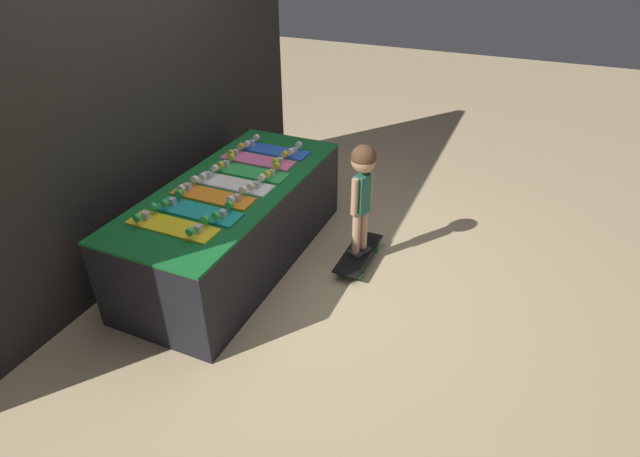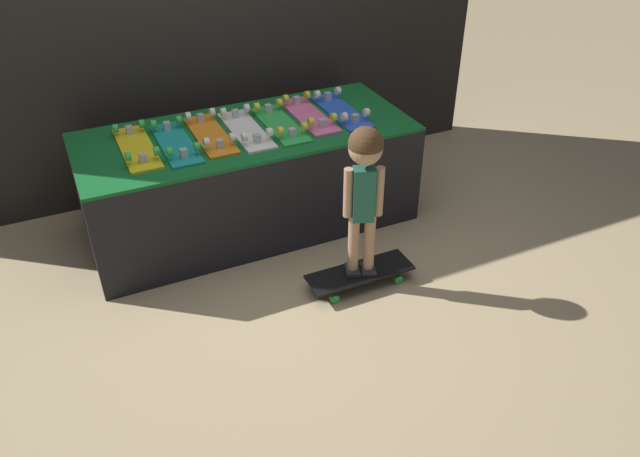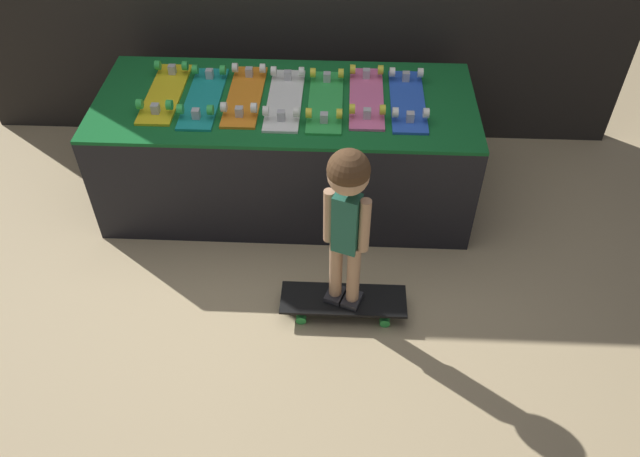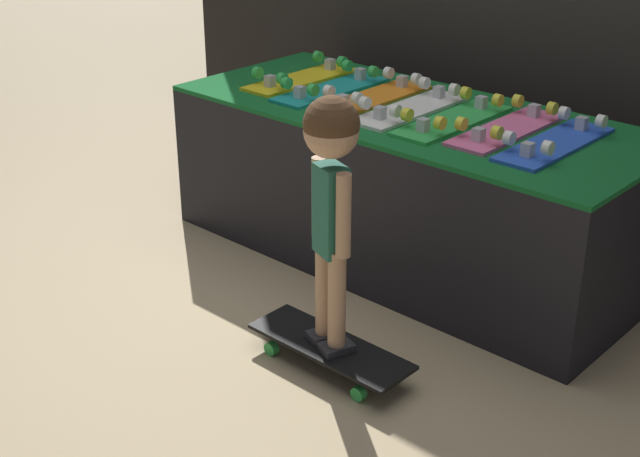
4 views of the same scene
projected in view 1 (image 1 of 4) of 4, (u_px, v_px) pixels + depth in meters
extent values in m
plane|color=tan|center=(301.00, 275.00, 3.89)|extent=(16.00, 16.00, 0.00)
cube|color=black|center=(143.00, 109.00, 3.70)|extent=(4.22, 0.10, 2.33)
cube|color=black|center=(236.00, 224.00, 3.91)|extent=(2.09, 0.88, 0.66)
cube|color=#146028|center=(232.00, 186.00, 3.73)|extent=(2.09, 0.88, 0.02)
cube|color=yellow|center=(172.00, 226.00, 3.20)|extent=(0.19, 0.62, 0.01)
cube|color=#B7B7BC|center=(146.00, 216.00, 3.26)|extent=(0.04, 0.04, 0.05)
cylinder|color=green|center=(153.00, 207.00, 3.30)|extent=(0.03, 0.05, 0.05)
cylinder|color=green|center=(137.00, 218.00, 3.18)|extent=(0.03, 0.05, 0.05)
cube|color=#B7B7BC|center=(198.00, 229.00, 3.12)|extent=(0.04, 0.04, 0.05)
cylinder|color=green|center=(205.00, 219.00, 3.17)|extent=(0.03, 0.05, 0.05)
cylinder|color=green|center=(190.00, 232.00, 3.04)|extent=(0.03, 0.05, 0.05)
cube|color=teal|center=(198.00, 212.00, 3.36)|extent=(0.19, 0.62, 0.01)
cube|color=#B7B7BC|center=(172.00, 201.00, 3.42)|extent=(0.04, 0.04, 0.05)
cylinder|color=green|center=(179.00, 193.00, 3.46)|extent=(0.03, 0.05, 0.05)
cylinder|color=green|center=(164.00, 203.00, 3.34)|extent=(0.03, 0.05, 0.05)
cube|color=#B7B7BC|center=(223.00, 214.00, 3.28)|extent=(0.04, 0.04, 0.05)
cylinder|color=green|center=(229.00, 205.00, 3.33)|extent=(0.03, 0.05, 0.05)
cylinder|color=green|center=(216.00, 216.00, 3.20)|extent=(0.03, 0.05, 0.05)
cube|color=orange|center=(213.00, 196.00, 3.55)|extent=(0.19, 0.62, 0.01)
cube|color=#B7B7BC|center=(188.00, 187.00, 3.60)|extent=(0.04, 0.04, 0.05)
cylinder|color=white|center=(194.00, 179.00, 3.65)|extent=(0.03, 0.05, 0.05)
cylinder|color=white|center=(181.00, 188.00, 3.53)|extent=(0.03, 0.05, 0.05)
cube|color=#B7B7BC|center=(237.00, 198.00, 3.46)|extent=(0.04, 0.04, 0.05)
cylinder|color=white|center=(243.00, 190.00, 3.51)|extent=(0.03, 0.05, 0.05)
cylinder|color=white|center=(231.00, 200.00, 3.39)|extent=(0.03, 0.05, 0.05)
cube|color=white|center=(233.00, 184.00, 3.71)|extent=(0.19, 0.62, 0.01)
cube|color=#B7B7BC|center=(209.00, 175.00, 3.76)|extent=(0.04, 0.04, 0.05)
cylinder|color=white|center=(215.00, 168.00, 3.81)|extent=(0.03, 0.05, 0.05)
cylinder|color=white|center=(203.00, 176.00, 3.69)|extent=(0.03, 0.05, 0.05)
cube|color=#B7B7BC|center=(256.00, 185.00, 3.63)|extent=(0.04, 0.04, 0.05)
cylinder|color=white|center=(262.00, 177.00, 3.67)|extent=(0.03, 0.05, 0.05)
cylinder|color=white|center=(251.00, 187.00, 3.55)|extent=(0.03, 0.05, 0.05)
cube|color=green|center=(249.00, 172.00, 3.88)|extent=(0.19, 0.62, 0.01)
cube|color=#B7B7BC|center=(226.00, 164.00, 3.93)|extent=(0.04, 0.04, 0.05)
cylinder|color=yellow|center=(231.00, 157.00, 3.98)|extent=(0.03, 0.05, 0.05)
cylinder|color=yellow|center=(220.00, 165.00, 3.86)|extent=(0.03, 0.05, 0.05)
cube|color=#B7B7BC|center=(272.00, 173.00, 3.80)|extent=(0.04, 0.04, 0.05)
cylinder|color=yellow|center=(277.00, 166.00, 3.84)|extent=(0.03, 0.05, 0.05)
cylinder|color=yellow|center=(267.00, 174.00, 3.72)|extent=(0.03, 0.05, 0.05)
cube|color=pink|center=(258.00, 160.00, 4.07)|extent=(0.19, 0.62, 0.01)
cube|color=#B7B7BC|center=(236.00, 153.00, 4.12)|extent=(0.04, 0.04, 0.05)
cylinder|color=yellow|center=(241.00, 146.00, 4.17)|extent=(0.03, 0.05, 0.05)
cylinder|color=yellow|center=(231.00, 153.00, 4.05)|extent=(0.03, 0.05, 0.05)
cube|color=#B7B7BC|center=(280.00, 161.00, 3.98)|extent=(0.04, 0.04, 0.05)
cylinder|color=yellow|center=(284.00, 154.00, 4.03)|extent=(0.03, 0.05, 0.05)
cylinder|color=yellow|center=(275.00, 162.00, 3.91)|extent=(0.03, 0.05, 0.05)
cube|color=blue|center=(273.00, 151.00, 4.24)|extent=(0.19, 0.62, 0.01)
cube|color=#B7B7BC|center=(252.00, 143.00, 4.29)|extent=(0.04, 0.04, 0.05)
cylinder|color=white|center=(256.00, 137.00, 4.34)|extent=(0.03, 0.05, 0.05)
cylinder|color=white|center=(247.00, 144.00, 4.21)|extent=(0.03, 0.05, 0.05)
cube|color=#B7B7BC|center=(295.00, 151.00, 4.15)|extent=(0.04, 0.04, 0.05)
cylinder|color=white|center=(299.00, 145.00, 4.20)|extent=(0.03, 0.05, 0.05)
cylinder|color=white|center=(290.00, 152.00, 4.08)|extent=(0.03, 0.05, 0.05)
cube|color=black|center=(359.00, 253.00, 4.00)|extent=(0.64, 0.21, 0.01)
cube|color=#B7B7BC|center=(367.00, 243.00, 4.18)|extent=(0.04, 0.04, 0.05)
cylinder|color=green|center=(357.00, 243.00, 4.23)|extent=(0.05, 0.03, 0.05)
cylinder|color=green|center=(377.00, 248.00, 4.17)|extent=(0.05, 0.03, 0.05)
cube|color=#B7B7BC|center=(349.00, 271.00, 3.86)|extent=(0.04, 0.04, 0.05)
cylinder|color=green|center=(339.00, 271.00, 3.90)|extent=(0.05, 0.03, 0.05)
cylinder|color=green|center=(360.00, 276.00, 3.84)|extent=(0.05, 0.03, 0.05)
cube|color=#2D2D33|center=(362.00, 249.00, 4.02)|extent=(0.12, 0.14, 0.03)
cylinder|color=tan|center=(364.00, 228.00, 3.92)|extent=(0.06, 0.06, 0.37)
cube|color=#2D2D33|center=(355.00, 253.00, 3.96)|extent=(0.12, 0.14, 0.03)
cylinder|color=tan|center=(356.00, 232.00, 3.86)|extent=(0.06, 0.06, 0.37)
cube|color=#236651|center=(362.00, 195.00, 3.72)|extent=(0.14, 0.12, 0.32)
cylinder|color=tan|center=(369.00, 189.00, 3.76)|extent=(0.05, 0.05, 0.29)
cylinder|color=tan|center=(355.00, 197.00, 3.66)|extent=(0.05, 0.05, 0.29)
sphere|color=tan|center=(363.00, 160.00, 3.57)|extent=(0.18, 0.18, 0.18)
sphere|color=#4C331E|center=(364.00, 157.00, 3.56)|extent=(0.19, 0.19, 0.19)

